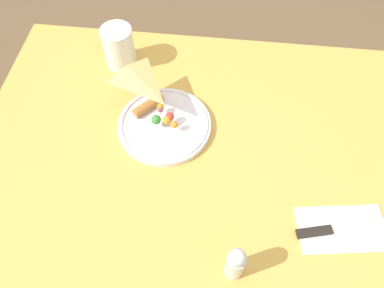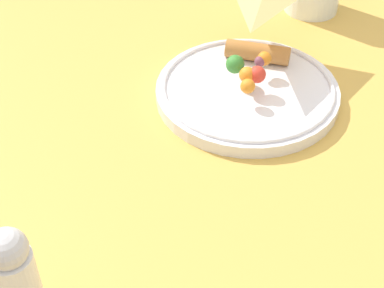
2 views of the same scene
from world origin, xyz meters
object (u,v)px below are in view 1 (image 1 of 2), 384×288
dining_table (220,173)px  napkin_folded (342,229)px  milk_glass (119,48)px  butter_knife (338,229)px  plate_pizza (164,124)px  salt_shaker (235,263)px

dining_table → napkin_folded: bearing=-32.4°
milk_glass → butter_knife: size_ratio=0.58×
dining_table → napkin_folded: size_ratio=6.08×
dining_table → napkin_folded: 0.33m
plate_pizza → napkin_folded: bearing=-28.0°
milk_glass → salt_shaker: (0.33, -0.53, 0.00)m
butter_knife → milk_glass: bearing=128.0°
plate_pizza → milk_glass: milk_glass is taller
dining_table → salt_shaker: salt_shaker is taller
napkin_folded → salt_shaker: salt_shaker is taller
milk_glass → butter_knife: 0.69m
dining_table → salt_shaker: bearing=-82.2°
salt_shaker → plate_pizza: bearing=119.5°
butter_knife → napkin_folded: bearing=-0.0°
plate_pizza → butter_knife: bearing=-28.8°
dining_table → plate_pizza: 0.20m
napkin_folded → butter_knife: bearing=-165.7°
napkin_folded → plate_pizza: bearing=152.0°
milk_glass → napkin_folded: milk_glass is taller
dining_table → butter_knife: size_ratio=5.99×
dining_table → salt_shaker: size_ratio=10.77×
plate_pizza → butter_knife: 0.45m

